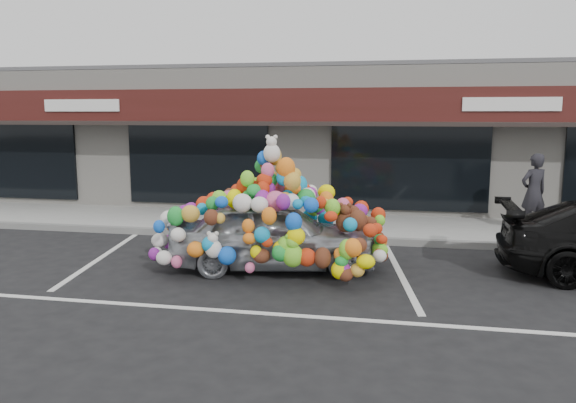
# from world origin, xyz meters

# --- Properties ---
(ground) EXTENTS (90.00, 90.00, 0.00)m
(ground) POSITION_xyz_m (0.00, 0.00, 0.00)
(ground) COLOR black
(ground) RESTS_ON ground
(shop_building) EXTENTS (24.00, 7.20, 4.31)m
(shop_building) POSITION_xyz_m (0.00, 8.44, 2.16)
(shop_building) COLOR beige
(shop_building) RESTS_ON ground
(sidewalk) EXTENTS (26.00, 3.00, 0.15)m
(sidewalk) POSITION_xyz_m (0.00, 4.00, 0.07)
(sidewalk) COLOR gray
(sidewalk) RESTS_ON ground
(kerb) EXTENTS (26.00, 0.18, 0.16)m
(kerb) POSITION_xyz_m (0.00, 2.50, 0.07)
(kerb) COLOR slate
(kerb) RESTS_ON ground
(parking_stripe_left) EXTENTS (0.73, 4.37, 0.01)m
(parking_stripe_left) POSITION_xyz_m (-3.20, 0.20, 0.00)
(parking_stripe_left) COLOR silver
(parking_stripe_left) RESTS_ON ground
(parking_stripe_mid) EXTENTS (0.73, 4.37, 0.01)m
(parking_stripe_mid) POSITION_xyz_m (2.80, 0.20, 0.00)
(parking_stripe_mid) COLOR silver
(parking_stripe_mid) RESTS_ON ground
(lane_line) EXTENTS (14.00, 0.12, 0.01)m
(lane_line) POSITION_xyz_m (2.00, -2.30, 0.00)
(lane_line) COLOR silver
(lane_line) RESTS_ON ground
(toy_car) EXTENTS (2.86, 4.45, 2.44)m
(toy_car) POSITION_xyz_m (0.44, 0.11, 0.83)
(toy_car) COLOR gray
(toy_car) RESTS_ON ground
(pedestrian_a) EXTENTS (0.80, 0.69, 1.84)m
(pedestrian_a) POSITION_xyz_m (5.89, 4.05, 1.07)
(pedestrian_a) COLOR black
(pedestrian_a) RESTS_ON sidewalk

